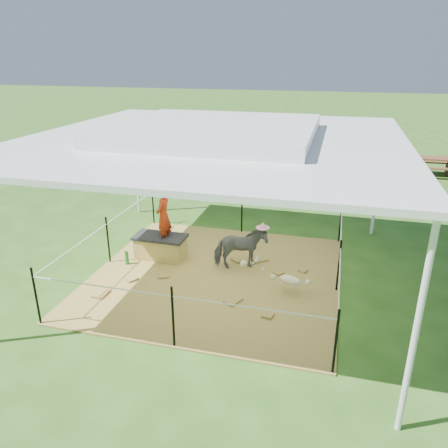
% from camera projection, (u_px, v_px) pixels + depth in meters
% --- Properties ---
extents(ground, '(90.00, 90.00, 0.00)m').
position_uv_depth(ground, '(216.00, 276.00, 8.40)').
color(ground, '#2D5919').
rests_on(ground, ground).
extents(hay_patch, '(4.60, 4.60, 0.03)m').
position_uv_depth(hay_patch, '(216.00, 275.00, 8.39)').
color(hay_patch, brown).
rests_on(hay_patch, ground).
extents(canopy_tent, '(6.30, 6.30, 2.90)m').
position_uv_depth(canopy_tent, '(215.00, 136.00, 7.42)').
color(canopy_tent, silver).
rests_on(canopy_tent, ground).
extents(rope_fence, '(4.54, 4.54, 1.00)m').
position_uv_depth(rope_fence, '(216.00, 246.00, 8.17)').
color(rope_fence, black).
rests_on(rope_fence, ground).
extents(straw_bale, '(1.00, 0.51, 0.44)m').
position_uv_depth(straw_bale, '(161.00, 248.00, 9.01)').
color(straw_bale, '#B29240').
rests_on(straw_bale, hay_patch).
extents(dark_cloth, '(1.06, 0.56, 0.06)m').
position_uv_depth(dark_cloth, '(160.00, 237.00, 8.92)').
color(dark_cloth, black).
rests_on(dark_cloth, straw_bale).
extents(woman, '(0.29, 0.44, 1.19)m').
position_uv_depth(woman, '(163.00, 211.00, 8.69)').
color(woman, '#B12B11').
rests_on(woman, straw_bale).
extents(green_bottle, '(0.08, 0.08, 0.28)m').
position_uv_depth(green_bottle, '(127.00, 258.00, 8.76)').
color(green_bottle, '#1C7F27').
rests_on(green_bottle, hay_patch).
extents(pony, '(1.11, 0.84, 0.85)m').
position_uv_depth(pony, '(240.00, 248.00, 8.50)').
color(pony, '#4D4D52').
rests_on(pony, hay_patch).
extents(pink_hat, '(0.26, 0.26, 0.12)m').
position_uv_depth(pink_hat, '(241.00, 225.00, 8.33)').
color(pink_hat, pink).
rests_on(pink_hat, pony).
extents(foal, '(1.13, 0.88, 0.55)m').
position_uv_depth(foal, '(290.00, 279.00, 7.67)').
color(foal, beige).
rests_on(foal, hay_patch).
extents(trash_barrel, '(0.70, 0.70, 0.97)m').
position_uv_depth(trash_barrel, '(411.00, 187.00, 12.28)').
color(trash_barrel, '#184FB5').
rests_on(trash_barrel, ground).
extents(picnic_table_near, '(2.14, 1.72, 0.80)m').
position_uv_depth(picnic_table_near, '(337.00, 168.00, 14.62)').
color(picnic_table_near, brown).
rests_on(picnic_table_near, ground).
extents(picnic_table_far, '(1.62, 1.21, 0.65)m').
position_uv_depth(picnic_table_far, '(432.00, 167.00, 15.16)').
color(picnic_table_far, brown).
rests_on(picnic_table_far, ground).
extents(distant_person, '(0.75, 0.66, 1.27)m').
position_uv_depth(distant_person, '(360.00, 166.00, 13.98)').
color(distant_person, blue).
rests_on(distant_person, ground).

